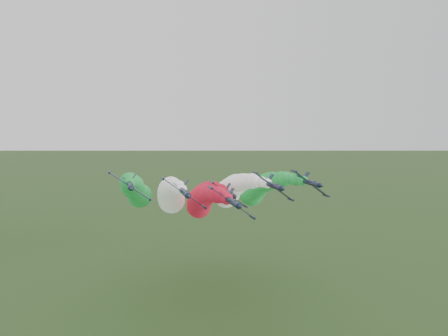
{
  "coord_description": "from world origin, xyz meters",
  "views": [
    {
      "loc": [
        -25.3,
        -92.53,
        57.19
      ],
      "look_at": [
        -0.32,
        3.75,
        47.48
      ],
      "focal_mm": 35.0,
      "sensor_mm": 36.0,
      "label": 1
    }
  ],
  "objects_px": {
    "jet_inner_left": "(171,195)",
    "jet_trail": "(204,196)",
    "jet_outer_right": "(258,188)",
    "jet_inner_right": "(231,190)",
    "jet_outer_left": "(135,190)",
    "jet_lead": "(201,201)"
  },
  "relations": [
    {
      "from": "jet_lead",
      "to": "jet_trail",
      "type": "distance_m",
      "value": 23.93
    },
    {
      "from": "jet_inner_left",
      "to": "jet_trail",
      "type": "bearing_deg",
      "value": 48.51
    },
    {
      "from": "jet_outer_left",
      "to": "jet_outer_right",
      "type": "bearing_deg",
      "value": -0.26
    },
    {
      "from": "jet_outer_left",
      "to": "jet_inner_left",
      "type": "bearing_deg",
      "value": -39.49
    },
    {
      "from": "jet_lead",
      "to": "jet_inner_left",
      "type": "distance_m",
      "value": 11.24
    },
    {
      "from": "jet_outer_left",
      "to": "jet_lead",
      "type": "bearing_deg",
      "value": -39.93
    },
    {
      "from": "jet_outer_left",
      "to": "jet_trail",
      "type": "xyz_separation_m",
      "value": [
        24.85,
        7.03,
        -4.13
      ]
    },
    {
      "from": "jet_inner_left",
      "to": "jet_outer_right",
      "type": "distance_m",
      "value": 33.79
    },
    {
      "from": "jet_inner_left",
      "to": "jet_inner_right",
      "type": "distance_m",
      "value": 21.07
    },
    {
      "from": "jet_inner_left",
      "to": "jet_outer_left",
      "type": "relative_size",
      "value": 1.0
    },
    {
      "from": "jet_trail",
      "to": "jet_outer_left",
      "type": "bearing_deg",
      "value": -164.2
    },
    {
      "from": "jet_lead",
      "to": "jet_inner_left",
      "type": "bearing_deg",
      "value": 139.51
    },
    {
      "from": "jet_lead",
      "to": "jet_inner_right",
      "type": "relative_size",
      "value": 1.0
    },
    {
      "from": "jet_inner_right",
      "to": "jet_outer_left",
      "type": "distance_m",
      "value": 32.17
    },
    {
      "from": "jet_inner_left",
      "to": "jet_outer_right",
      "type": "height_order",
      "value": "jet_inner_left"
    },
    {
      "from": "jet_inner_left",
      "to": "jet_trail",
      "type": "height_order",
      "value": "jet_inner_left"
    },
    {
      "from": "jet_inner_right",
      "to": "jet_trail",
      "type": "distance_m",
      "value": 14.94
    },
    {
      "from": "jet_lead",
      "to": "jet_outer_left",
      "type": "height_order",
      "value": "jet_outer_left"
    },
    {
      "from": "jet_outer_right",
      "to": "jet_trail",
      "type": "distance_m",
      "value": 20.15
    },
    {
      "from": "jet_outer_left",
      "to": "jet_outer_right",
      "type": "xyz_separation_m",
      "value": [
        43.43,
        -0.2,
        -1.17
      ]
    },
    {
      "from": "jet_outer_left",
      "to": "jet_trail",
      "type": "distance_m",
      "value": 26.15
    },
    {
      "from": "jet_inner_right",
      "to": "jet_lead",
      "type": "bearing_deg",
      "value": -140.11
    }
  ]
}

